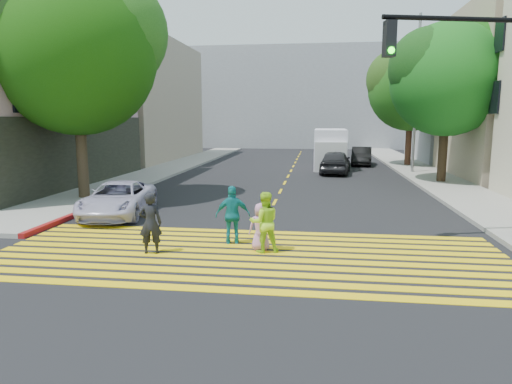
% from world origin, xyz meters
% --- Properties ---
extents(ground, '(120.00, 120.00, 0.00)m').
position_xyz_m(ground, '(0.00, 0.00, 0.00)').
color(ground, black).
extents(sidewalk_left, '(3.00, 40.00, 0.15)m').
position_xyz_m(sidewalk_left, '(-8.50, 22.00, 0.07)').
color(sidewalk_left, gray).
rests_on(sidewalk_left, ground).
extents(sidewalk_right, '(3.00, 60.00, 0.15)m').
position_xyz_m(sidewalk_right, '(8.50, 15.00, 0.07)').
color(sidewalk_right, gray).
rests_on(sidewalk_right, ground).
extents(curb_red, '(0.20, 8.00, 0.16)m').
position_xyz_m(curb_red, '(-6.90, 6.00, 0.08)').
color(curb_red, maroon).
rests_on(curb_red, ground).
extents(crosswalk, '(13.40, 5.30, 0.01)m').
position_xyz_m(crosswalk, '(0.00, 1.28, 0.01)').
color(crosswalk, yellow).
rests_on(crosswalk, ground).
extents(lane_line, '(0.12, 34.40, 0.01)m').
position_xyz_m(lane_line, '(0.00, 22.50, 0.01)').
color(lane_line, yellow).
rests_on(lane_line, ground).
extents(building_left_tan, '(12.00, 16.00, 10.00)m').
position_xyz_m(building_left_tan, '(-16.00, 28.00, 5.00)').
color(building_left_tan, tan).
rests_on(building_left_tan, ground).
extents(building_right_grey, '(10.00, 10.00, 10.00)m').
position_xyz_m(building_right_grey, '(15.00, 30.00, 5.00)').
color(building_right_grey, gray).
rests_on(building_right_grey, ground).
extents(backdrop_block, '(30.00, 8.00, 12.00)m').
position_xyz_m(backdrop_block, '(0.00, 48.00, 6.00)').
color(backdrop_block, gray).
rests_on(backdrop_block, ground).
extents(tree_left, '(8.78, 8.77, 9.68)m').
position_xyz_m(tree_left, '(-8.24, 8.49, 6.52)').
color(tree_left, '#352719').
rests_on(tree_left, ground).
extents(tree_right_near, '(6.80, 6.33, 8.71)m').
position_xyz_m(tree_right_near, '(8.57, 15.80, 5.89)').
color(tree_right_near, black).
rests_on(tree_right_near, ground).
extents(tree_right_far, '(7.04, 6.49, 8.94)m').
position_xyz_m(tree_right_far, '(8.48, 24.85, 6.04)').
color(tree_right_far, '#422217').
rests_on(tree_right_far, ground).
extents(pedestrian_man, '(0.68, 0.53, 1.64)m').
position_xyz_m(pedestrian_man, '(-2.54, 1.12, 0.82)').
color(pedestrian_man, black).
rests_on(pedestrian_man, ground).
extents(pedestrian_woman, '(0.93, 0.80, 1.63)m').
position_xyz_m(pedestrian_woman, '(0.41, 1.64, 0.81)').
color(pedestrian_woman, '#ACEA24').
rests_on(pedestrian_woman, ground).
extents(pedestrian_child, '(0.71, 0.54, 1.30)m').
position_xyz_m(pedestrian_child, '(0.28, 1.80, 0.65)').
color(pedestrian_child, '#CB87B9').
rests_on(pedestrian_child, ground).
extents(pedestrian_extra, '(1.04, 0.59, 1.66)m').
position_xyz_m(pedestrian_extra, '(-0.58, 2.35, 0.83)').
color(pedestrian_extra, '#147E86').
rests_on(pedestrian_extra, ground).
extents(white_sedan, '(2.61, 4.67, 1.23)m').
position_xyz_m(white_sedan, '(-5.44, 5.54, 0.62)').
color(white_sedan, silver).
rests_on(white_sedan, ground).
extents(dark_car_near, '(2.27, 4.64, 1.53)m').
position_xyz_m(dark_car_near, '(2.93, 19.81, 0.76)').
color(dark_car_near, black).
rests_on(dark_car_near, ground).
extents(silver_car, '(2.08, 4.59, 1.30)m').
position_xyz_m(silver_car, '(3.02, 29.45, 0.65)').
color(silver_car, '#9D9EA0').
rests_on(silver_car, ground).
extents(dark_car_parked, '(1.87, 4.32, 1.38)m').
position_xyz_m(dark_car_parked, '(5.13, 25.64, 0.69)').
color(dark_car_parked, black).
rests_on(dark_car_parked, ground).
extents(white_van, '(2.28, 5.90, 2.77)m').
position_xyz_m(white_van, '(2.67, 23.11, 1.32)').
color(white_van, white).
rests_on(white_van, ground).
extents(traffic_signal, '(4.37, 1.41, 6.56)m').
position_xyz_m(traffic_signal, '(6.41, 3.39, 4.25)').
color(traffic_signal, black).
rests_on(traffic_signal, ground).
extents(street_lamp, '(2.25, 0.46, 9.91)m').
position_xyz_m(street_lamp, '(7.64, 20.21, 5.69)').
color(street_lamp, gray).
rests_on(street_lamp, ground).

